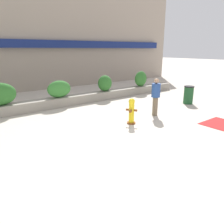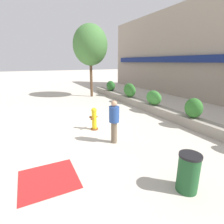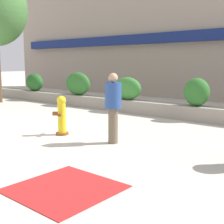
{
  "view_description": "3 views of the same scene",
  "coord_description": "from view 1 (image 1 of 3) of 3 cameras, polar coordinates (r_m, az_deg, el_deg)",
  "views": [
    {
      "loc": [
        -4.56,
        -4.84,
        3.01
      ],
      "look_at": [
        0.78,
        2.15,
        0.46
      ],
      "focal_mm": 35.0,
      "sensor_mm": 36.0,
      "label": 1
    },
    {
      "loc": [
        8.77,
        -1.18,
        3.15
      ],
      "look_at": [
        1.52,
        2.4,
        0.81
      ],
      "focal_mm": 28.0,
      "sensor_mm": 36.0,
      "label": 2
    },
    {
      "loc": [
        7.87,
        -4.01,
        1.96
      ],
      "look_at": [
        2.06,
        2.83,
        0.55
      ],
      "focal_mm": 50.0,
      "sensor_mm": 36.0,
      "label": 3
    }
  ],
  "objects": [
    {
      "name": "pedestrian",
      "position": [
        10.24,
        11.35,
        4.45
      ],
      "size": [
        0.45,
        0.45,
        1.73
      ],
      "color": "brown",
      "rests_on": "ground"
    },
    {
      "name": "hedge_bush_3",
      "position": [
        13.47,
        -1.88,
        7.51
      ],
      "size": [
        0.91,
        0.7,
        0.97
      ],
      "primitive_type": "ellipsoid",
      "color": "#2D6B28",
      "rests_on": "planter_wall_low"
    },
    {
      "name": "hedge_bush_2",
      "position": [
        12.01,
        -13.65,
        5.84
      ],
      "size": [
        1.31,
        0.57,
        0.9
      ],
      "primitive_type": "ellipsoid",
      "color": "#387F33",
      "rests_on": "planter_wall_low"
    },
    {
      "name": "planter_wall_low",
      "position": [
        12.08,
        -14.2,
        2.46
      ],
      "size": [
        18.0,
        0.7,
        0.5
      ],
      "primitive_type": "cube",
      "color": "gray",
      "rests_on": "ground"
    },
    {
      "name": "ground_plane",
      "position": [
        7.3,
        5.41,
        -8.26
      ],
      "size": [
        120.0,
        120.0,
        0.0
      ],
      "primitive_type": "plane",
      "color": "beige"
    },
    {
      "name": "hedge_bush_4",
      "position": [
        15.43,
        7.51,
        8.6
      ],
      "size": [
        0.99,
        0.57,
        1.03
      ],
      "primitive_type": "ellipsoid",
      "color": "#2D6B28",
      "rests_on": "planter_wall_low"
    },
    {
      "name": "building_facade",
      "position": [
        17.46,
        -23.42,
        18.12
      ],
      "size": [
        30.0,
        1.36,
        8.0
      ],
      "color": "gray",
      "rests_on": "ground"
    },
    {
      "name": "trash_bin",
      "position": [
        13.13,
        19.35,
        4.26
      ],
      "size": [
        0.55,
        0.55,
        1.01
      ],
      "color": "#1E5128",
      "rests_on": "ground"
    },
    {
      "name": "fire_hydrant",
      "position": [
        9.03,
        5.11,
        0.29
      ],
      "size": [
        0.49,
        0.49,
        1.08
      ],
      "color": "brown",
      "rests_on": "ground"
    }
  ]
}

